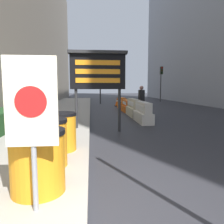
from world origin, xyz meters
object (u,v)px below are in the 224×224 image
object	(u,v)px
jersey_barrier_orange_near	(122,104)
message_board	(98,72)
warning_sign	(32,111)
jersey_barrier_orange_far	(127,107)
jersey_barrier_cream	(133,109)
traffic_cone_mid	(117,102)
jersey_barrier_white	(143,113)
barrel_drum_middle	(47,143)
traffic_light_near_curb	(100,70)
traffic_cone_near	(149,108)
barrel_drum_back	(60,131)
pedestrian_worker	(141,98)
traffic_light_far_side	(161,76)
barrel_drum_foreground	(38,161)

from	to	relation	value
jersey_barrier_orange_near	message_board	bearing A→B (deg)	-103.84
warning_sign	jersey_barrier_orange_far	xyz separation A→B (m)	(2.99, 11.62, -0.97)
jersey_barrier_cream	message_board	bearing A→B (deg)	-116.54
traffic_cone_mid	jersey_barrier_white	bearing A→B (deg)	-89.35
jersey_barrier_cream	traffic_cone_mid	size ratio (longest dim) A/B	2.60
barrel_drum_middle	traffic_light_near_curb	distance (m)	17.47
barrel_drum_middle	traffic_cone_near	size ratio (longest dim) A/B	1.49
barrel_drum_back	pedestrian_worker	size ratio (longest dim) A/B	0.51
jersey_barrier_orange_far	jersey_barrier_orange_near	distance (m)	2.11
jersey_barrier_white	pedestrian_worker	bearing A→B (deg)	78.87
jersey_barrier_cream	jersey_barrier_orange_near	distance (m)	4.31
traffic_light_far_side	pedestrian_worker	world-z (taller)	traffic_light_far_side
traffic_cone_mid	traffic_light_far_side	distance (m)	8.19
barrel_drum_middle	warning_sign	size ratio (longest dim) A/B	0.49
jersey_barrier_cream	traffic_cone_mid	distance (m)	6.57
jersey_barrier_orange_near	traffic_light_far_side	world-z (taller)	traffic_light_far_side
barrel_drum_back	warning_sign	xyz separation A→B (m)	(0.06, -2.50, 0.73)
barrel_drum_middle	traffic_cone_mid	distance (m)	14.81
message_board	jersey_barrier_orange_near	world-z (taller)	message_board
jersey_barrier_white	traffic_cone_near	xyz separation A→B (m)	(1.35, 4.04, -0.13)
jersey_barrier_orange_far	traffic_light_near_curb	size ratio (longest dim) A/B	0.39
barrel_drum_middle	traffic_cone_near	distance (m)	10.70
jersey_barrier_orange_far	traffic_light_near_curb	distance (m)	7.75
barrel_drum_back	jersey_barrier_orange_far	bearing A→B (deg)	71.54
traffic_light_near_curb	pedestrian_worker	xyz separation A→B (m)	(1.87, -9.24, -2.24)
jersey_barrier_cream	traffic_cone_near	world-z (taller)	jersey_barrier_cream
barrel_drum_middle	message_board	world-z (taller)	message_board
jersey_barrier_orange_near	traffic_cone_mid	xyz separation A→B (m)	(-0.10, 2.26, 0.03)
traffic_cone_near	traffic_light_far_side	size ratio (longest dim) A/B	0.15
message_board	traffic_light_far_side	xyz separation A→B (m)	(7.59, 16.23, 0.70)
barrel_drum_back	message_board	xyz separation A→B (m)	(0.95, 2.73, 1.54)
jersey_barrier_cream	traffic_cone_mid	world-z (taller)	jersey_barrier_cream
jersey_barrier_white	warning_sign	bearing A→B (deg)	-112.69
jersey_barrier_orange_near	pedestrian_worker	bearing A→B (deg)	-84.05
jersey_barrier_white	pedestrian_worker	size ratio (longest dim) A/B	1.13
barrel_drum_back	barrel_drum_middle	bearing A→B (deg)	-95.60
message_board	warning_sign	bearing A→B (deg)	-99.74
jersey_barrier_orange_far	traffic_light_far_side	world-z (taller)	traffic_light_far_side
barrel_drum_middle	jersey_barrier_white	xyz separation A→B (m)	(3.15, 5.66, -0.17)
jersey_barrier_white	traffic_cone_mid	bearing A→B (deg)	90.65
warning_sign	jersey_barrier_white	xyz separation A→B (m)	(2.99, 7.15, -0.90)
barrel_drum_foreground	barrel_drum_back	bearing A→B (deg)	89.37
barrel_drum_foreground	jersey_barrier_cream	world-z (taller)	barrel_drum_foreground
barrel_drum_middle	barrel_drum_back	distance (m)	1.01
traffic_cone_near	warning_sign	bearing A→B (deg)	-111.21
barrel_drum_foreground	barrel_drum_middle	size ratio (longest dim) A/B	1.00
warning_sign	traffic_light_near_curb	distance (m)	18.84
jersey_barrier_orange_far	barrel_drum_middle	bearing A→B (deg)	-107.25
barrel_drum_middle	barrel_drum_foreground	bearing A→B (deg)	-85.65
barrel_drum_middle	traffic_cone_mid	world-z (taller)	barrel_drum_middle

